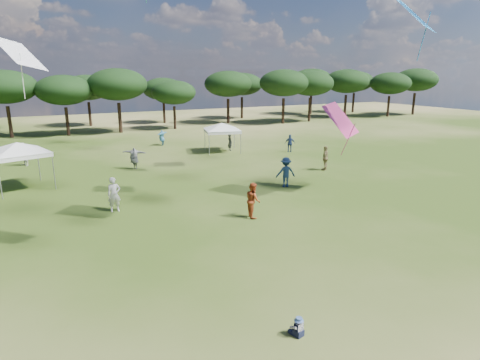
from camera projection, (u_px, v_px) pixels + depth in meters
name	position (u px, v px, depth m)	size (l,w,h in m)	color
tree_line	(105.00, 86.00, 49.56)	(108.78, 17.63, 7.77)	black
tent_left	(17.00, 144.00, 24.29)	(6.10, 6.10, 3.24)	gray
tent_right	(222.00, 124.00, 36.32)	(5.93, 5.93, 2.93)	gray
toddler	(298.00, 327.00, 11.01)	(0.41, 0.45, 0.57)	black
festival_crowd	(124.00, 167.00, 26.86)	(29.47, 23.55, 1.93)	beige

